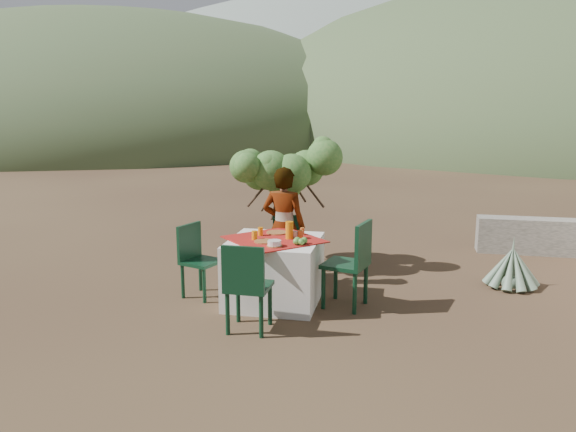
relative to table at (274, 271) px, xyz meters
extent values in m
plane|color=#362318|center=(0.29, -0.46, -0.38)|extent=(160.00, 160.00, 0.00)
cube|color=white|center=(0.00, 0.00, 0.00)|extent=(1.02, 1.02, 0.75)
cube|color=#B0191A|center=(0.00, 0.00, 0.38)|extent=(1.30, 1.30, 0.01)
cylinder|color=black|center=(-0.12, 0.70, -0.18)|extent=(0.04, 0.04, 0.41)
cylinder|color=black|center=(0.17, 0.79, -0.18)|extent=(0.04, 0.04, 0.41)
cylinder|color=black|center=(-0.21, 0.99, -0.18)|extent=(0.04, 0.04, 0.41)
cylinder|color=black|center=(0.08, 1.08, -0.18)|extent=(0.04, 0.04, 0.41)
cube|color=black|center=(-0.02, 0.89, 0.03)|extent=(0.48, 0.48, 0.04)
cube|color=black|center=(-0.07, 1.06, 0.25)|extent=(0.38, 0.14, 0.40)
cylinder|color=black|center=(0.11, -0.68, -0.15)|extent=(0.05, 0.05, 0.46)
cylinder|color=black|center=(-0.23, -0.68, -0.15)|extent=(0.05, 0.05, 0.46)
cylinder|color=black|center=(0.11, -1.03, -0.15)|extent=(0.05, 0.05, 0.46)
cylinder|color=black|center=(-0.24, -1.02, -0.15)|extent=(0.05, 0.05, 0.46)
cube|color=black|center=(-0.06, -0.85, 0.08)|extent=(0.44, 0.44, 0.04)
cube|color=black|center=(-0.07, -1.05, 0.33)|extent=(0.43, 0.05, 0.45)
cylinder|color=black|center=(-0.79, -0.20, -0.16)|extent=(0.04, 0.04, 0.43)
cylinder|color=black|center=(-0.68, 0.11, -0.16)|extent=(0.04, 0.04, 0.43)
cylinder|color=black|center=(-1.10, -0.10, -0.16)|extent=(0.04, 0.04, 0.43)
cylinder|color=black|center=(-0.99, 0.21, -0.16)|extent=(0.04, 0.04, 0.43)
cube|color=black|center=(-0.89, 0.01, 0.05)|extent=(0.51, 0.51, 0.04)
cube|color=black|center=(-1.06, 0.06, 0.28)|extent=(0.17, 0.39, 0.42)
cylinder|color=black|center=(0.69, 0.26, -0.13)|extent=(0.05, 0.05, 0.49)
cylinder|color=black|center=(0.59, -0.10, -0.13)|extent=(0.05, 0.05, 0.49)
cylinder|color=black|center=(1.05, 0.16, -0.13)|extent=(0.05, 0.05, 0.49)
cylinder|color=black|center=(0.95, -0.20, -0.13)|extent=(0.05, 0.05, 0.49)
cube|color=black|center=(0.82, 0.03, 0.11)|extent=(0.56, 0.56, 0.04)
cube|color=black|center=(1.02, -0.02, 0.38)|extent=(0.16, 0.46, 0.48)
imported|color=#8C6651|center=(-0.03, 0.66, 0.38)|extent=(0.59, 0.42, 1.52)
cylinder|color=#463223|center=(-0.17, 1.39, 0.22)|extent=(0.10, 0.10, 1.20)
sphere|color=#2E6926|center=(-0.17, 1.39, 0.82)|extent=(0.52, 0.52, 0.52)
sphere|color=#2E6926|center=(0.30, 1.39, 0.95)|extent=(0.48, 0.48, 0.48)
sphere|color=#2E6926|center=(-0.60, 1.48, 0.91)|extent=(0.45, 0.45, 0.45)
sphere|color=#2E6926|center=(-0.08, 1.87, 1.00)|extent=(0.46, 0.46, 0.46)
sphere|color=#2E6926|center=(-0.13, 0.96, 0.87)|extent=(0.41, 0.41, 0.41)
sphere|color=gray|center=(2.82, 1.17, -0.33)|extent=(0.23, 0.23, 0.23)
cone|color=gray|center=(2.82, 1.17, -0.04)|extent=(0.12, 0.12, 0.65)
cone|color=gray|center=(2.96, 1.17, -0.12)|extent=(0.40, 0.13, 0.55)
cone|color=gray|center=(2.94, 1.25, -0.12)|extent=(0.36, 0.29, 0.57)
cone|color=gray|center=(2.86, 1.31, -0.12)|extent=(0.22, 0.39, 0.56)
cone|color=gray|center=(2.77, 1.31, -0.12)|extent=(0.21, 0.39, 0.56)
cone|color=gray|center=(2.70, 1.26, -0.12)|extent=(0.36, 0.30, 0.57)
cone|color=gray|center=(2.67, 1.17, -0.12)|extent=(0.40, 0.13, 0.55)
cone|color=gray|center=(2.69, 1.08, -0.12)|extent=(0.36, 0.29, 0.57)
cone|color=gray|center=(2.77, 1.03, -0.12)|extent=(0.22, 0.39, 0.56)
cone|color=gray|center=(2.86, 1.03, -0.12)|extent=(0.21, 0.39, 0.56)
cone|color=gray|center=(2.93, 1.08, -0.12)|extent=(0.36, 0.30, 0.57)
cube|color=gray|center=(3.89, 2.94, -0.10)|extent=(2.60, 0.35, 0.55)
ellipsoid|color=#435B33|center=(-17.71, 29.54, -0.38)|extent=(40.00, 40.00, 16.00)
ellipsoid|color=#435B33|center=(12.29, 35.54, -0.38)|extent=(48.00, 48.00, 20.00)
ellipsoid|color=gray|center=(-3.71, 51.54, -0.38)|extent=(60.00, 60.00, 24.00)
cylinder|color=brown|center=(-0.03, 0.28, 0.39)|extent=(0.25, 0.25, 0.01)
cylinder|color=brown|center=(-0.07, -0.17, 0.39)|extent=(0.23, 0.23, 0.01)
cylinder|color=orange|center=(-0.19, 0.12, 0.43)|extent=(0.06, 0.06, 0.10)
cylinder|color=orange|center=(-0.21, -0.09, 0.43)|extent=(0.06, 0.06, 0.10)
cylinder|color=orange|center=(0.17, 0.04, 0.48)|extent=(0.09, 0.09, 0.20)
cylinder|color=brown|center=(0.08, -0.34, 0.39)|extent=(0.17, 0.17, 0.01)
cylinder|color=silver|center=(0.08, -0.34, 0.42)|extent=(0.15, 0.15, 0.06)
cylinder|color=#C65F22|center=(0.29, 0.07, 0.43)|extent=(0.06, 0.06, 0.10)
cylinder|color=#C65F22|center=(0.28, 0.27, 0.42)|extent=(0.05, 0.05, 0.08)
cube|color=silver|center=(0.23, 0.08, 0.42)|extent=(0.07, 0.05, 0.08)
sphere|color=#569837|center=(0.31, -0.17, 0.42)|extent=(0.08, 0.08, 0.08)
sphere|color=#569837|center=(0.38, -0.16, 0.42)|extent=(0.08, 0.08, 0.08)
sphere|color=#569837|center=(0.36, -0.23, 0.42)|extent=(0.08, 0.08, 0.08)
sphere|color=#569837|center=(0.31, -0.23, 0.42)|extent=(0.08, 0.08, 0.08)
camera|label=1|loc=(1.44, -6.09, 1.91)|focal=35.00mm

